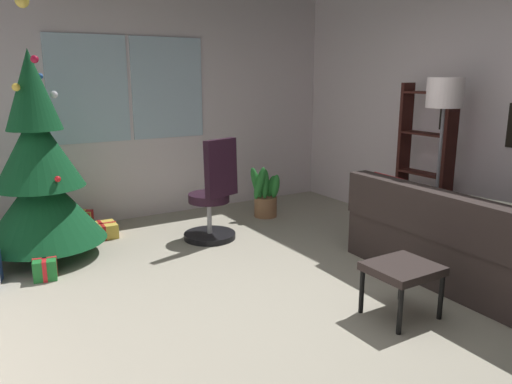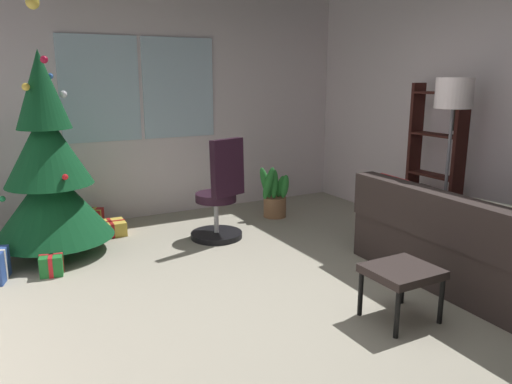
{
  "view_description": "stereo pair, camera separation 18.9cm",
  "coord_description": "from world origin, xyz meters",
  "px_view_note": "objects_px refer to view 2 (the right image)",
  "views": [
    {
      "loc": [
        -2.2,
        -2.78,
        1.74
      ],
      "look_at": [
        -0.25,
        0.4,
        0.86
      ],
      "focal_mm": 34.9,
      "sensor_mm": 36.0,
      "label": 1
    },
    {
      "loc": [
        -2.04,
        -2.87,
        1.74
      ],
      "look_at": [
        -0.25,
        0.4,
        0.86
      ],
      "focal_mm": 34.9,
      "sensor_mm": 36.0,
      "label": 2
    }
  ],
  "objects_px": {
    "couch": "(489,252)",
    "floor_lamp": "(453,107)",
    "footstool": "(402,275)",
    "potted_plant": "(274,197)",
    "gift_box_green": "(52,264)",
    "gift_box_red": "(93,220)",
    "holiday_tree": "(49,173)",
    "bookshelf": "(435,171)",
    "gift_box_gold": "(111,228)",
    "office_chair": "(220,201)"
  },
  "relations": [
    {
      "from": "couch",
      "to": "floor_lamp",
      "type": "height_order",
      "value": "floor_lamp"
    },
    {
      "from": "footstool",
      "to": "potted_plant",
      "type": "height_order",
      "value": "potted_plant"
    },
    {
      "from": "couch",
      "to": "gift_box_green",
      "type": "xyz_separation_m",
      "value": [
        -3.19,
        2.04,
        -0.2
      ]
    },
    {
      "from": "gift_box_red",
      "to": "gift_box_green",
      "type": "distance_m",
      "value": 1.3
    },
    {
      "from": "gift_box_red",
      "to": "couch",
      "type": "bearing_deg",
      "value": -50.75
    },
    {
      "from": "holiday_tree",
      "to": "bookshelf",
      "type": "relative_size",
      "value": 1.47
    },
    {
      "from": "gift_box_gold",
      "to": "bookshelf",
      "type": "xyz_separation_m",
      "value": [
        3.08,
        -1.73,
        0.66
      ]
    },
    {
      "from": "gift_box_green",
      "to": "office_chair",
      "type": "distance_m",
      "value": 1.76
    },
    {
      "from": "gift_box_gold",
      "to": "potted_plant",
      "type": "height_order",
      "value": "potted_plant"
    },
    {
      "from": "gift_box_red",
      "to": "potted_plant",
      "type": "height_order",
      "value": "potted_plant"
    },
    {
      "from": "gift_box_red",
      "to": "bookshelf",
      "type": "height_order",
      "value": "bookshelf"
    },
    {
      "from": "gift_box_red",
      "to": "gift_box_green",
      "type": "xyz_separation_m",
      "value": [
        -0.58,
        -1.16,
        -0.02
      ]
    },
    {
      "from": "floor_lamp",
      "to": "potted_plant",
      "type": "xyz_separation_m",
      "value": [
        -0.78,
        1.92,
        -1.18
      ]
    },
    {
      "from": "footstool",
      "to": "gift_box_red",
      "type": "xyz_separation_m",
      "value": [
        -1.53,
        3.29,
        -0.23
      ]
    },
    {
      "from": "couch",
      "to": "gift_box_red",
      "type": "height_order",
      "value": "couch"
    },
    {
      "from": "footstool",
      "to": "gift_box_gold",
      "type": "height_order",
      "value": "footstool"
    },
    {
      "from": "office_chair",
      "to": "holiday_tree",
      "type": "bearing_deg",
      "value": 166.15
    },
    {
      "from": "gift_box_gold",
      "to": "office_chair",
      "type": "xyz_separation_m",
      "value": [
        1.01,
        -0.71,
        0.35
      ]
    },
    {
      "from": "gift_box_green",
      "to": "gift_box_gold",
      "type": "bearing_deg",
      "value": 50.3
    },
    {
      "from": "couch",
      "to": "bookshelf",
      "type": "height_order",
      "value": "bookshelf"
    },
    {
      "from": "potted_plant",
      "to": "bookshelf",
      "type": "bearing_deg",
      "value": -52.47
    },
    {
      "from": "couch",
      "to": "potted_plant",
      "type": "relative_size",
      "value": 3.11
    },
    {
      "from": "footstool",
      "to": "floor_lamp",
      "type": "bearing_deg",
      "value": 31.18
    },
    {
      "from": "floor_lamp",
      "to": "holiday_tree",
      "type": "bearing_deg",
      "value": 150.83
    },
    {
      "from": "holiday_tree",
      "to": "potted_plant",
      "type": "bearing_deg",
      "value": 1.11
    },
    {
      "from": "potted_plant",
      "to": "couch",
      "type": "bearing_deg",
      "value": -78.75
    },
    {
      "from": "footstool",
      "to": "holiday_tree",
      "type": "bearing_deg",
      "value": 126.87
    },
    {
      "from": "footstool",
      "to": "office_chair",
      "type": "height_order",
      "value": "office_chair"
    },
    {
      "from": "gift_box_gold",
      "to": "gift_box_green",
      "type": "bearing_deg",
      "value": -129.7
    },
    {
      "from": "holiday_tree",
      "to": "bookshelf",
      "type": "height_order",
      "value": "holiday_tree"
    },
    {
      "from": "gift_box_gold",
      "to": "bookshelf",
      "type": "distance_m",
      "value": 3.59
    },
    {
      "from": "holiday_tree",
      "to": "gift_box_red",
      "type": "bearing_deg",
      "value": 52.19
    },
    {
      "from": "gift_box_red",
      "to": "potted_plant",
      "type": "distance_m",
      "value": 2.17
    },
    {
      "from": "couch",
      "to": "gift_box_gold",
      "type": "relative_size",
      "value": 6.41
    },
    {
      "from": "office_chair",
      "to": "potted_plant",
      "type": "relative_size",
      "value": 1.66
    },
    {
      "from": "potted_plant",
      "to": "office_chair",
      "type": "bearing_deg",
      "value": -154.55
    },
    {
      "from": "gift_box_green",
      "to": "gift_box_red",
      "type": "bearing_deg",
      "value": 63.4
    },
    {
      "from": "office_chair",
      "to": "floor_lamp",
      "type": "relative_size",
      "value": 0.64
    },
    {
      "from": "gift_box_green",
      "to": "bookshelf",
      "type": "bearing_deg",
      "value": -12.88
    },
    {
      "from": "couch",
      "to": "office_chair",
      "type": "relative_size",
      "value": 1.87
    },
    {
      "from": "gift_box_green",
      "to": "potted_plant",
      "type": "height_order",
      "value": "potted_plant"
    },
    {
      "from": "office_chair",
      "to": "potted_plant",
      "type": "xyz_separation_m",
      "value": [
        0.94,
        0.45,
        -0.16
      ]
    },
    {
      "from": "gift_box_red",
      "to": "office_chair",
      "type": "distance_m",
      "value": 1.56
    },
    {
      "from": "office_chair",
      "to": "gift_box_green",
      "type": "bearing_deg",
      "value": -175.1
    },
    {
      "from": "holiday_tree",
      "to": "footstool",
      "type": "bearing_deg",
      "value": -53.13
    },
    {
      "from": "gift_box_gold",
      "to": "potted_plant",
      "type": "distance_m",
      "value": 1.98
    },
    {
      "from": "office_chair",
      "to": "floor_lamp",
      "type": "height_order",
      "value": "floor_lamp"
    },
    {
      "from": "bookshelf",
      "to": "holiday_tree",
      "type": "bearing_deg",
      "value": 159.01
    },
    {
      "from": "footstool",
      "to": "gift_box_green",
      "type": "bearing_deg",
      "value": 134.79
    },
    {
      "from": "gift_box_red",
      "to": "gift_box_green",
      "type": "bearing_deg",
      "value": -116.6
    }
  ]
}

